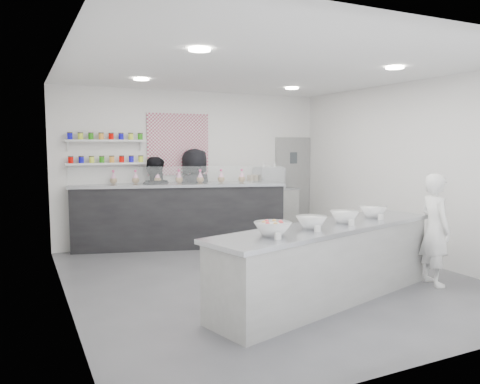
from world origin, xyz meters
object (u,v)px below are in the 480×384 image
object	(u,v)px
staff_left	(154,202)
staff_right	(195,196)
espresso_ledge	(267,212)
prep_counter	(328,263)
woman_prep	(435,230)
espresso_machine	(269,178)
back_bar	(179,215)

from	to	relation	value
staff_left	staff_right	xyz separation A→B (m)	(0.84, 0.00, 0.08)
espresso_ledge	staff_right	world-z (taller)	staff_right
prep_counter	woman_prep	distance (m)	1.77
woman_prep	staff_right	xyz separation A→B (m)	(-2.04, 4.07, 0.16)
espresso_machine	back_bar	bearing A→B (deg)	-173.03
staff_right	woman_prep	bearing A→B (deg)	97.18
espresso_ledge	staff_right	size ratio (longest dim) A/B	0.73
espresso_machine	prep_counter	bearing A→B (deg)	-109.11
back_bar	woman_prep	distance (m)	4.54
staff_right	espresso_ledge	bearing A→B (deg)	160.78
back_bar	staff_right	size ratio (longest dim) A/B	2.11
woman_prep	staff_left	bearing A→B (deg)	50.25
back_bar	staff_right	world-z (taller)	staff_right
espresso_ledge	staff_right	bearing A→B (deg)	-179.83
espresso_ledge	staff_right	distance (m)	1.69
back_bar	espresso_machine	xyz separation A→B (m)	(2.08, 0.25, 0.62)
espresso_machine	espresso_ledge	bearing A→B (deg)	180.00
staff_right	prep_counter	bearing A→B (deg)	74.85
prep_counter	staff_right	distance (m)	4.01
back_bar	staff_left	distance (m)	0.55
prep_counter	espresso_machine	world-z (taller)	espresso_machine
back_bar	espresso_ledge	size ratio (longest dim) A/B	2.89
espresso_ledge	staff_left	xyz separation A→B (m)	(-2.47, -0.00, 0.35)
back_bar	staff_left	bearing A→B (deg)	166.17
back_bar	staff_right	xyz separation A→B (m)	(0.41, 0.25, 0.32)
back_bar	espresso_machine	bearing A→B (deg)	23.50
prep_counter	staff_right	bearing A→B (deg)	78.98
prep_counter	espresso_ledge	distance (m)	4.20
back_bar	espresso_machine	distance (m)	2.19
espresso_ledge	back_bar	bearing A→B (deg)	-172.89
prep_counter	espresso_machine	bearing A→B (deg)	55.63
woman_prep	staff_right	bearing A→B (deg)	41.60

